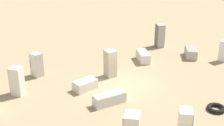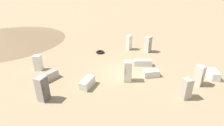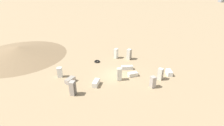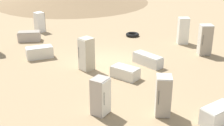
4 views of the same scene
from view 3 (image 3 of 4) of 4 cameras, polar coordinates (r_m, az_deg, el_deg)
ground_plane at (r=27.12m, az=1.54°, el=-3.81°), size 1000.00×1000.00×0.00m
dirt_mound at (r=38.10m, az=-28.17°, el=3.42°), size 17.83×17.83×1.82m
discarded_fridge_0 at (r=32.13m, az=5.61°, el=2.84°), size 1.01×1.00×1.94m
discarded_fridge_1 at (r=28.60m, az=4.93°, el=-1.53°), size 1.98×1.04×0.65m
discarded_fridge_2 at (r=25.67m, az=-13.51°, el=-5.49°), size 1.66×1.63×0.70m
discarded_fridge_3 at (r=25.32m, az=2.36°, el=-3.69°), size 0.77×0.79×1.86m
discarded_fridge_4 at (r=26.77m, az=6.82°, el=-3.68°), size 1.47×0.79×0.61m
discarded_fridge_5 at (r=27.29m, az=-16.70°, el=-2.91°), size 0.79×0.78×1.56m
discarded_fridge_6 at (r=28.30m, az=18.13°, el=-2.99°), size 1.12×1.59×0.76m
discarded_fridge_7 at (r=32.51m, az=1.30°, el=3.15°), size 0.92×0.90×1.86m
discarded_fridge_8 at (r=22.69m, az=-12.70°, el=-8.03°), size 0.94×0.96×1.92m
discarded_fridge_9 at (r=24.33m, az=13.22°, el=-6.04°), size 0.71×0.74×1.62m
discarded_fridge_10 at (r=26.43m, az=15.53°, el=-3.49°), size 0.88×0.91×1.75m
discarded_fridge_11 at (r=24.43m, az=-5.25°, el=-6.50°), size 1.45×1.75×0.73m
scrap_tire at (r=31.30m, az=-4.89°, el=0.52°), size 1.01×1.01×0.23m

